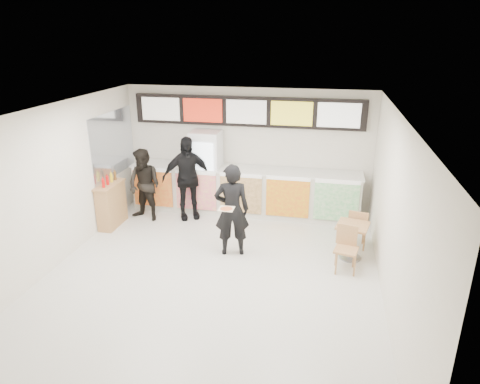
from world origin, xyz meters
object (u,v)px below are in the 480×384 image
(customer_main, at_px, (232,210))
(cafe_table, at_px, (352,235))
(customer_left, at_px, (145,185))
(drinks_fridge, at_px, (207,172))
(service_counter, at_px, (244,191))
(customer_mid, at_px, (187,178))
(condiment_ledge, at_px, (111,204))

(customer_main, distance_m, cafe_table, 2.38)
(cafe_table, bearing_deg, customer_left, -178.95)
(customer_main, xyz_separation_m, cafe_table, (2.33, 0.27, -0.43))
(drinks_fridge, relative_size, cafe_table, 1.31)
(service_counter, relative_size, drinks_fridge, 2.78)
(service_counter, distance_m, cafe_table, 3.09)
(customer_main, xyz_separation_m, customer_mid, (-1.43, 1.54, 0.06))
(customer_main, bearing_deg, customer_mid, -61.20)
(cafe_table, height_order, condiment_ledge, condiment_ledge)
(service_counter, xyz_separation_m, customer_main, (0.17, -2.08, 0.36))
(customer_main, bearing_deg, condiment_ledge, -28.18)
(customer_left, bearing_deg, service_counter, 36.56)
(customer_left, relative_size, cafe_table, 1.12)
(customer_left, xyz_separation_m, customer_mid, (0.93, 0.31, 0.14))
(customer_left, bearing_deg, customer_mid, 33.59)
(condiment_ledge, bearing_deg, service_counter, 25.18)
(cafe_table, bearing_deg, service_counter, 156.70)
(customer_main, height_order, customer_mid, customer_mid)
(customer_mid, distance_m, condiment_ledge, 1.82)
(drinks_fridge, distance_m, condiment_ledge, 2.36)
(service_counter, relative_size, customer_left, 3.25)
(cafe_table, xyz_separation_m, condiment_ledge, (-5.32, 0.49, 0.01))
(drinks_fridge, bearing_deg, customer_main, -62.14)
(drinks_fridge, relative_size, condiment_ledge, 1.66)
(service_counter, bearing_deg, customer_mid, -156.59)
(drinks_fridge, height_order, condiment_ledge, drinks_fridge)
(customer_left, bearing_deg, customer_main, -12.19)
(service_counter, height_order, customer_mid, customer_mid)
(drinks_fridge, bearing_deg, service_counter, -0.99)
(customer_main, height_order, customer_left, customer_main)
(customer_left, distance_m, customer_mid, 0.99)
(cafe_table, relative_size, condiment_ledge, 1.27)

